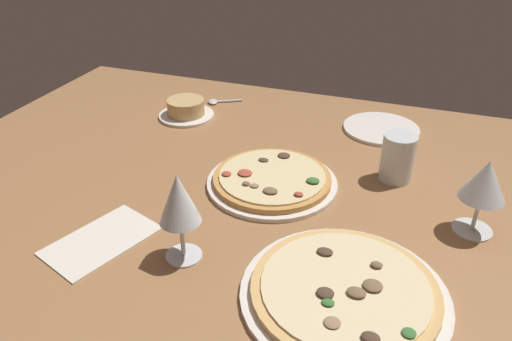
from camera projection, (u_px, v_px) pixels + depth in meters
dining_table at (241, 186)px, 112.01cm from camera, size 150.00×110.00×4.00cm
pizza_main at (272, 181)px, 108.01cm from camera, size 28.49×28.49×3.38cm
pizza_side at (345, 292)px, 79.13cm from camera, size 33.55×33.55×3.38cm
ramekin_on_saucer at (186, 109)px, 138.72cm from camera, size 15.43×15.43×5.12cm
wine_glass_far at (177, 201)px, 82.48cm from camera, size 7.25×7.25×16.94cm
wine_glass_near at (485, 182)px, 89.26cm from camera, size 8.31×8.31×15.26cm
water_glass at (397, 160)px, 108.82cm from camera, size 7.28×7.28×10.70cm
side_plate at (381, 129)px, 132.17cm from camera, size 19.94×19.94×0.90cm
paper_menu at (101, 240)px, 91.98cm from camera, size 18.06×22.75×0.30cm
spoon at (217, 101)px, 148.20cm from camera, size 10.11×6.99×1.00cm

